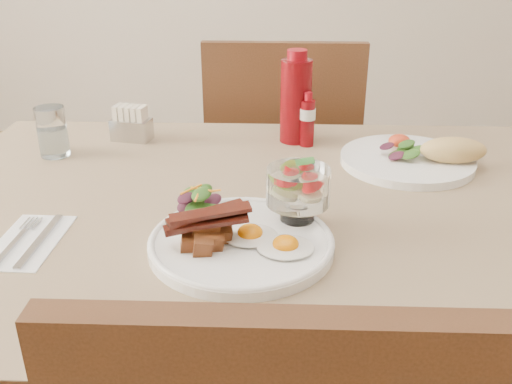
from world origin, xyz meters
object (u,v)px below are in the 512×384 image
object	(u,v)px
hot_sauce_bottle	(307,120)
water_glass	(53,135)
chair_far	(282,173)
ketchup_bottle	(296,99)
second_plate	(418,157)
sugar_caddy	(131,125)
table	(284,247)
main_plate	(241,243)
fruit_cup	(298,187)

from	to	relation	value
hot_sauce_bottle	water_glass	size ratio (longest dim) A/B	1.15
chair_far	ketchup_bottle	xyz separation A→B (m)	(0.02, -0.34, 0.32)
hot_sauce_bottle	second_plate	bearing A→B (deg)	-25.54
ketchup_bottle	sugar_caddy	xyz separation A→B (m)	(-0.37, -0.01, -0.06)
table	main_plate	bearing A→B (deg)	-113.89
table	chair_far	world-z (taller)	chair_far
fruit_cup	sugar_caddy	distance (m)	0.54
chair_far	water_glass	bearing A→B (deg)	-137.24
table	water_glass	world-z (taller)	water_glass
fruit_cup	second_plate	distance (m)	0.38
hot_sauce_bottle	table	bearing A→B (deg)	-99.60
second_plate	sugar_caddy	size ratio (longest dim) A/B	3.06
water_glass	chair_far	bearing A→B (deg)	42.76
second_plate	hot_sauce_bottle	xyz separation A→B (m)	(-0.22, 0.11, 0.04)
second_plate	hot_sauce_bottle	world-z (taller)	hot_sauce_bottle
second_plate	hot_sauce_bottle	distance (m)	0.25
chair_far	fruit_cup	world-z (taller)	chair_far
hot_sauce_bottle	chair_far	bearing A→B (deg)	97.59
second_plate	ketchup_bottle	world-z (taller)	ketchup_bottle
chair_far	ketchup_bottle	world-z (taller)	ketchup_bottle
chair_far	fruit_cup	size ratio (longest dim) A/B	9.11
table	chair_far	bearing A→B (deg)	90.00
table	main_plate	world-z (taller)	main_plate
sugar_caddy	second_plate	bearing A→B (deg)	-0.40
fruit_cup	hot_sauce_bottle	bearing A→B (deg)	85.13
main_plate	fruit_cup	size ratio (longest dim) A/B	2.74
second_plate	ketchup_bottle	bearing A→B (deg)	151.02
ketchup_bottle	sugar_caddy	distance (m)	0.37
table	chair_far	xyz separation A→B (m)	(0.00, 0.66, -0.14)
second_plate	table	bearing A→B (deg)	-145.22
ketchup_bottle	chair_far	bearing A→B (deg)	94.02
chair_far	main_plate	bearing A→B (deg)	-94.79
chair_far	ketchup_bottle	size ratio (longest dim) A/B	4.56
fruit_cup	hot_sauce_bottle	distance (m)	0.38
second_plate	ketchup_bottle	size ratio (longest dim) A/B	1.42
main_plate	second_plate	world-z (taller)	second_plate
main_plate	hot_sauce_bottle	distance (m)	0.47
second_plate	ketchup_bottle	xyz separation A→B (m)	(-0.25, 0.14, 0.08)
table	second_plate	size ratio (longest dim) A/B	4.61
hot_sauce_bottle	ketchup_bottle	bearing A→B (deg)	129.60
main_plate	ketchup_bottle	size ratio (longest dim) A/B	1.37
table	second_plate	xyz separation A→B (m)	(0.27, 0.19, 0.11)
table	main_plate	size ratio (longest dim) A/B	4.75
fruit_cup	ketchup_bottle	bearing A→B (deg)	89.07
ketchup_bottle	table	bearing A→B (deg)	-94.22
second_plate	sugar_caddy	world-z (taller)	sugar_caddy
chair_far	second_plate	distance (m)	0.60
main_plate	ketchup_bottle	xyz separation A→B (m)	(0.09, 0.48, 0.09)
ketchup_bottle	hot_sauce_bottle	xyz separation A→B (m)	(0.03, -0.03, -0.04)
chair_far	second_plate	size ratio (longest dim) A/B	3.22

